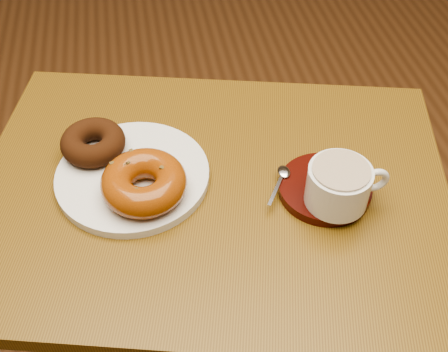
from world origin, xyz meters
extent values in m
plane|color=brown|center=(0.00, 0.00, 0.00)|extent=(6.00, 6.00, 0.00)
cube|color=brown|center=(-0.07, -0.23, 0.67)|extent=(0.83, 0.70, 0.03)
cylinder|color=#442313|center=(-0.33, 0.08, 0.33)|extent=(0.04, 0.04, 0.65)
cylinder|color=#442313|center=(0.31, -0.08, 0.33)|extent=(0.04, 0.04, 0.65)
cylinder|color=silver|center=(-0.18, -0.19, 0.69)|extent=(0.27, 0.27, 0.01)
torus|color=#34190A|center=(-0.24, -0.14, 0.71)|extent=(0.12, 0.12, 0.04)
torus|color=#88400E|center=(-0.17, -0.24, 0.72)|extent=(0.14, 0.14, 0.05)
cube|color=#4B3919|center=(-0.13, -0.24, 0.74)|extent=(0.01, 0.01, 0.00)
cube|color=#4B3919|center=(-0.13, -0.22, 0.74)|extent=(0.01, 0.01, 0.00)
cube|color=#4B3919|center=(-0.14, -0.21, 0.74)|extent=(0.01, 0.01, 0.00)
cube|color=#4B3919|center=(-0.16, -0.20, 0.74)|extent=(0.01, 0.01, 0.00)
cube|color=#4B3919|center=(-0.18, -0.20, 0.74)|extent=(0.01, 0.01, 0.00)
cube|color=#4B3919|center=(-0.19, -0.21, 0.74)|extent=(0.01, 0.01, 0.00)
cube|color=#4B3919|center=(-0.20, -0.22, 0.74)|extent=(0.01, 0.01, 0.00)
cube|color=#4B3919|center=(-0.21, -0.24, 0.74)|extent=(0.01, 0.01, 0.00)
cube|color=#4B3919|center=(-0.20, -0.26, 0.74)|extent=(0.01, 0.01, 0.00)
cube|color=#4B3919|center=(-0.19, -0.27, 0.74)|extent=(0.01, 0.01, 0.00)
cube|color=#4B3919|center=(-0.18, -0.28, 0.74)|extent=(0.01, 0.01, 0.00)
cube|color=#4B3919|center=(-0.16, -0.28, 0.74)|extent=(0.01, 0.01, 0.00)
cube|color=#4B3919|center=(-0.14, -0.27, 0.74)|extent=(0.01, 0.01, 0.00)
cube|color=#4B3919|center=(-0.13, -0.26, 0.74)|extent=(0.01, 0.01, 0.00)
cylinder|color=black|center=(0.10, -0.27, 0.69)|extent=(0.14, 0.14, 0.01)
cylinder|color=silver|center=(0.10, -0.30, 0.72)|extent=(0.09, 0.09, 0.06)
cylinder|color=brown|center=(0.10, -0.30, 0.76)|extent=(0.08, 0.08, 0.00)
torus|color=silver|center=(0.16, -0.30, 0.73)|extent=(0.04, 0.01, 0.04)
ellipsoid|color=silver|center=(0.04, -0.23, 0.70)|extent=(0.02, 0.03, 0.01)
cube|color=silver|center=(0.02, -0.27, 0.70)|extent=(0.04, 0.06, 0.00)
camera|label=1|loc=(-0.15, -0.81, 1.31)|focal=45.00mm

